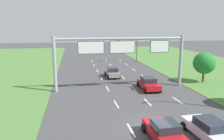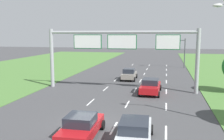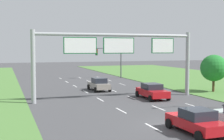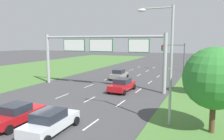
# 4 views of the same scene
# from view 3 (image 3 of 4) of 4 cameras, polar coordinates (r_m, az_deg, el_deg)

# --- Properties ---
(ground_plane) EXTENTS (200.00, 200.00, 0.00)m
(ground_plane) POSITION_cam_3_polar(r_m,az_deg,el_deg) (21.94, 11.71, -9.90)
(ground_plane) COLOR #424244
(lane_dashes_inner_left) EXTENTS (0.14, 56.40, 0.01)m
(lane_dashes_inner_left) POSITION_cam_3_polar(r_m,az_deg,el_deg) (29.25, -0.43, -6.32)
(lane_dashes_inner_left) COLOR white
(lane_dashes_inner_left) RESTS_ON ground_plane
(lane_dashes_inner_right) EXTENTS (0.14, 56.40, 0.01)m
(lane_dashes_inner_right) POSITION_cam_3_polar(r_m,az_deg,el_deg) (30.54, 5.84, -5.90)
(lane_dashes_inner_right) COLOR white
(lane_dashes_inner_right) RESTS_ON ground_plane
(lane_dashes_slip) EXTENTS (0.14, 56.40, 0.01)m
(lane_dashes_slip) POSITION_cam_3_polar(r_m,az_deg,el_deg) (32.15, 11.53, -5.46)
(lane_dashes_slip) COLOR white
(lane_dashes_slip) RESTS_ON ground_plane
(car_near_red) EXTENTS (2.31, 4.52, 1.58)m
(car_near_red) POSITION_cam_3_polar(r_m,az_deg,el_deg) (32.79, 7.35, -3.84)
(car_near_red) COLOR red
(car_near_red) RESTS_ON ground_plane
(car_lead_silver) EXTENTS (2.08, 4.13, 1.60)m
(car_lead_silver) POSITION_cam_3_polar(r_m,az_deg,el_deg) (38.65, -2.40, -2.62)
(car_lead_silver) COLOR gray
(car_lead_silver) RESTS_ON ground_plane
(car_mid_lane) EXTENTS (2.22, 4.38, 1.52)m
(car_mid_lane) POSITION_cam_3_polar(r_m,az_deg,el_deg) (20.13, 15.19, -9.00)
(car_mid_lane) COLOR red
(car_mid_lane) RESTS_ON ground_plane
(sign_gantry) EXTENTS (17.24, 0.44, 7.00)m
(sign_gantry) POSITION_cam_3_polar(r_m,az_deg,el_deg) (32.04, 1.00, 3.48)
(sign_gantry) COLOR #9EA0A5
(sign_gantry) RESTS_ON ground_plane
(traffic_light_mast) EXTENTS (4.76, 0.49, 5.60)m
(traffic_light_mast) POSITION_cam_3_polar(r_m,az_deg,el_deg) (54.35, -0.25, 2.53)
(traffic_light_mast) COLOR #47494F
(traffic_light_mast) RESTS_ON ground_plane
(roadside_tree_mid) EXTENTS (3.18, 3.18, 4.49)m
(roadside_tree_mid) POSITION_cam_3_polar(r_m,az_deg,el_deg) (39.08, 18.11, 0.34)
(roadside_tree_mid) COLOR #513823
(roadside_tree_mid) RESTS_ON ground_plane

